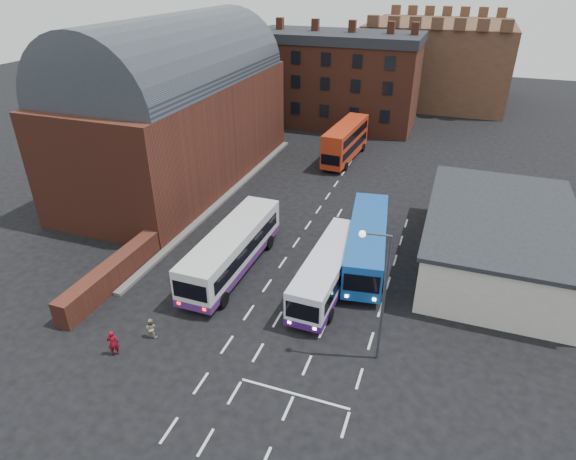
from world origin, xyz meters
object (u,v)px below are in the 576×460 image
(bus_white_inbound, at_px, (328,268))
(bus_blue, at_px, (367,241))
(bus_red_double, at_px, (345,141))
(bus_white_outbound, at_px, (232,247))
(pedestrian_beige, at_px, (151,328))
(pedestrian_red, at_px, (113,343))
(street_lamp, at_px, (380,287))

(bus_white_inbound, xyz_separation_m, bus_blue, (1.79, 4.25, 0.17))
(bus_white_inbound, distance_m, bus_blue, 4.62)
(bus_red_double, bearing_deg, bus_blue, 111.79)
(bus_blue, height_order, bus_red_double, bus_red_double)
(bus_white_inbound, bearing_deg, bus_white_outbound, 1.84)
(bus_white_inbound, height_order, pedestrian_beige, bus_white_inbound)
(bus_white_inbound, relative_size, bus_blue, 0.90)
(bus_white_outbound, distance_m, pedestrian_red, 10.76)
(bus_white_outbound, bearing_deg, bus_blue, 26.04)
(bus_white_outbound, relative_size, pedestrian_beige, 8.86)
(street_lamp, height_order, pedestrian_beige, street_lamp)
(street_lamp, bearing_deg, bus_red_double, 106.55)
(pedestrian_beige, bearing_deg, pedestrian_red, 51.82)
(bus_red_double, distance_m, street_lamp, 32.46)
(bus_white_inbound, bearing_deg, bus_red_double, -77.26)
(bus_red_double, xyz_separation_m, street_lamp, (9.21, -31.00, 2.75))
(bus_red_double, distance_m, pedestrian_red, 36.12)
(bus_white_outbound, bearing_deg, street_lamp, -25.58)
(bus_white_outbound, bearing_deg, bus_red_double, 85.61)
(bus_blue, distance_m, bus_red_double, 22.17)
(bus_blue, relative_size, bus_red_double, 1.12)
(bus_white_outbound, relative_size, street_lamp, 1.45)
(bus_white_outbound, distance_m, bus_white_inbound, 7.21)
(pedestrian_red, bearing_deg, bus_white_outbound, -137.09)
(bus_red_double, xyz_separation_m, pedestrian_red, (-4.85, -35.76, -1.34))
(bus_white_inbound, relative_size, street_lamp, 1.29)
(bus_red_double, height_order, pedestrian_beige, bus_red_double)
(bus_red_double, bearing_deg, pedestrian_red, 86.25)
(pedestrian_beige, bearing_deg, bus_white_outbound, -108.34)
(bus_blue, height_order, pedestrian_red, bus_blue)
(pedestrian_red, bearing_deg, street_lamp, 165.86)
(bus_red_double, relative_size, pedestrian_red, 6.12)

